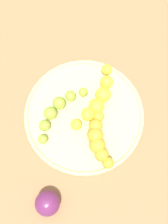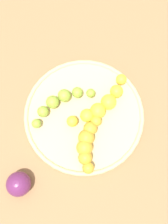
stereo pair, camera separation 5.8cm
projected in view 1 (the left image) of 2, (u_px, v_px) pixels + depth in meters
name	position (u px, v px, depth m)	size (l,w,h in m)	color
ground_plane	(84.00, 117.00, 0.61)	(2.40, 2.40, 0.00)	#936D47
fruit_bowl	(84.00, 115.00, 0.60)	(0.27, 0.27, 0.02)	#D1B784
banana_yellow	(97.00, 99.00, 0.59)	(0.05, 0.17, 0.04)	yellow
banana_green	(57.00, 110.00, 0.58)	(0.06, 0.16, 0.03)	#8CAD38
banana_spotted	(98.00, 140.00, 0.56)	(0.09, 0.10, 0.04)	gold
plum_purple	(47.00, 203.00, 0.53)	(0.05, 0.05, 0.05)	#662659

